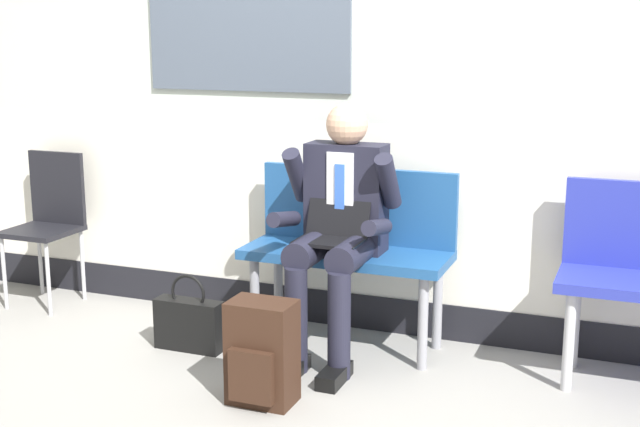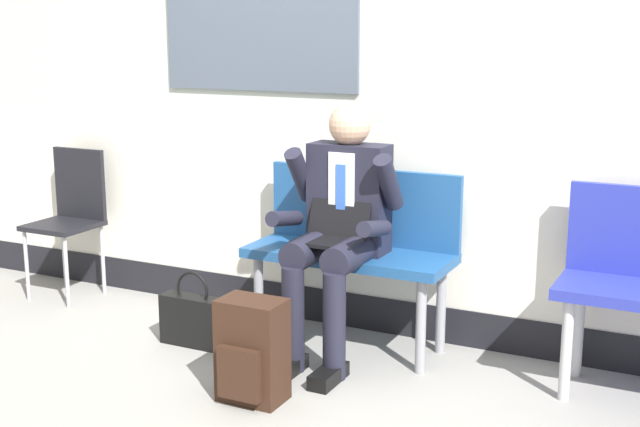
# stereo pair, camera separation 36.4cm
# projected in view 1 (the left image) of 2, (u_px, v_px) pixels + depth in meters

# --- Properties ---
(ground_plane) EXTENTS (18.00, 18.00, 0.00)m
(ground_plane) POSITION_uv_depth(u_px,v_px,m) (292.00, 371.00, 4.12)
(ground_plane) COLOR gray
(station_wall) EXTENTS (5.53, 0.17, 2.68)m
(station_wall) POSITION_uv_depth(u_px,v_px,m) (344.00, 85.00, 4.52)
(station_wall) COLOR beige
(station_wall) RESTS_ON ground
(bench_with_person) EXTENTS (1.06, 0.42, 0.92)m
(bench_with_person) POSITION_uv_depth(u_px,v_px,m) (351.00, 240.00, 4.39)
(bench_with_person) COLOR navy
(bench_with_person) RESTS_ON ground
(person_seated) EXTENTS (0.57, 0.70, 1.27)m
(person_seated) POSITION_uv_depth(u_px,v_px,m) (338.00, 224.00, 4.18)
(person_seated) COLOR #1E1E2D
(person_seated) RESTS_ON ground
(backpack) EXTENTS (0.29, 0.23, 0.47)m
(backpack) POSITION_uv_depth(u_px,v_px,m) (262.00, 354.00, 3.72)
(backpack) COLOR #331E14
(backpack) RESTS_ON ground
(handbag) EXTENTS (0.36, 0.11, 0.40)m
(handbag) POSITION_uv_depth(u_px,v_px,m) (189.00, 323.00, 4.37)
(handbag) COLOR black
(handbag) RESTS_ON ground
(folding_chair) EXTENTS (0.38, 0.38, 0.91)m
(folding_chair) POSITION_uv_depth(u_px,v_px,m) (49.00, 214.00, 5.08)
(folding_chair) COLOR black
(folding_chair) RESTS_ON ground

